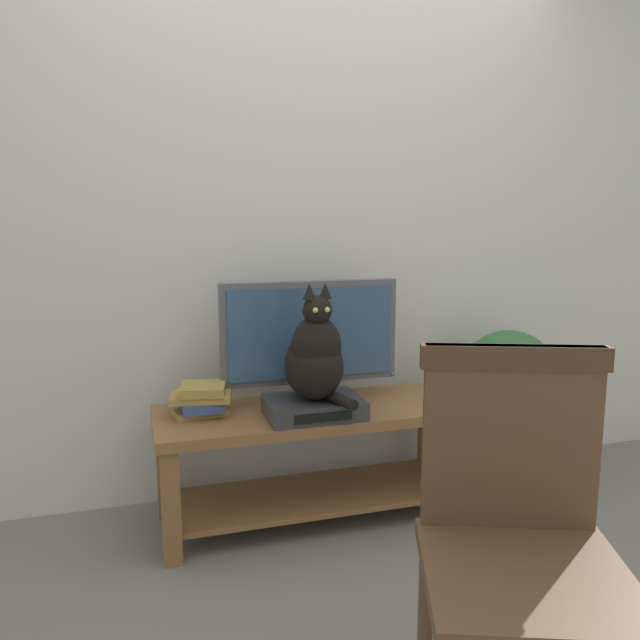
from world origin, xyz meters
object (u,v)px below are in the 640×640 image
wooden_chair (519,525)px  potted_plant (508,390)px  tv (310,340)px  cat (315,357)px  media_box (314,408)px  book_stack (202,399)px  tv_stand (317,442)px

wooden_chair → potted_plant: wooden_chair is taller
tv → cat: 0.23m
media_box → cat: size_ratio=0.81×
cat → book_stack: size_ratio=1.80×
tv → potted_plant: size_ratio=1.00×
tv_stand → tv: (0.00, 0.10, 0.43)m
cat → wooden_chair: size_ratio=0.48×
tv → potted_plant: 0.99m
tv → media_box: (-0.04, -0.21, -0.24)m
tv_stand → potted_plant: (0.94, 0.01, 0.15)m
tv_stand → tv: 0.44m
tv → media_box: tv is taller
cat → media_box: bearing=94.2°
cat → wooden_chair: 1.16m
potted_plant → tv_stand: bearing=-179.4°
book_stack → media_box: bearing=-18.7°
tv → cat: cat is taller
cat → potted_plant: size_ratio=0.61×
tv → potted_plant: bearing=-5.2°
media_box → cat: 0.22m
tv_stand → book_stack: book_stack is taller
tv_stand → book_stack: (-0.48, 0.04, 0.22)m
tv_stand → cat: size_ratio=2.84×
tv_stand → tv: bearing=90.0°
media_box → wooden_chair: (0.16, -1.15, 0.05)m
tv_stand → media_box: bearing=-111.5°
wooden_chair → media_box: bearing=98.1°
media_box → potted_plant: size_ratio=0.50×
tv_stand → tv: size_ratio=1.74×
media_box → book_stack: (-0.43, 0.15, 0.03)m
tv_stand → media_box: size_ratio=3.50×
tv_stand → potted_plant: size_ratio=1.75×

